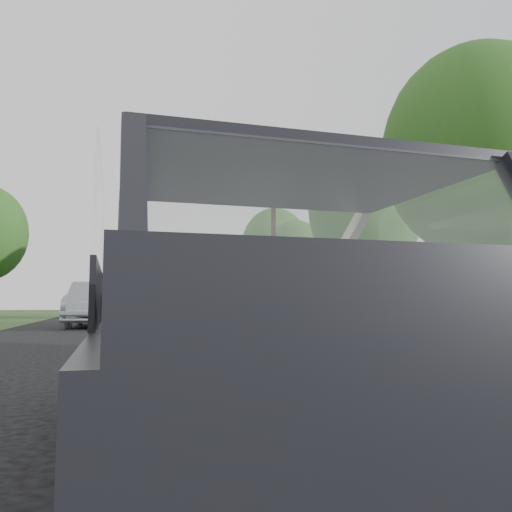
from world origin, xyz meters
TOP-DOWN VIEW (x-y plane):
  - ground at (0.00, 0.00)m, footprint 140.00×140.00m
  - subject_car at (0.00, 0.00)m, footprint 1.80×4.00m
  - dashboard at (0.00, 0.62)m, footprint 1.58×0.45m
  - driver_seat at (-0.40, -0.29)m, footprint 0.50×0.72m
  - passenger_seat at (0.40, -0.29)m, footprint 0.50×0.72m
  - steering_wheel at (-0.40, 0.33)m, footprint 0.36×0.36m
  - cat at (0.18, 0.59)m, footprint 0.54×0.28m
  - guardrail at (4.30, 10.00)m, footprint 0.05×90.00m
  - other_car at (-1.38, 16.01)m, footprint 2.24×4.96m
  - highway_sign at (4.54, 16.22)m, footprint 0.25×0.92m
  - utility_pole at (6.82, 20.75)m, footprint 0.30×0.30m
  - tree_0 at (7.78, 7.32)m, footprint 5.45×5.45m
  - tree_1 at (10.37, 17.85)m, footprint 6.17×6.17m
  - tree_2 at (9.99, 26.04)m, footprint 4.31×4.31m
  - tree_3 at (13.17, 39.80)m, footprint 6.18×6.18m

SIDE VIEW (x-z plane):
  - ground at x=0.00m, z-range 0.00..0.00m
  - guardrail at x=4.30m, z-range 0.42..0.74m
  - subject_car at x=0.00m, z-range 0.00..1.45m
  - other_car at x=-1.38m, z-range 0.00..1.59m
  - dashboard at x=0.00m, z-range 0.70..1.00m
  - driver_seat at x=-0.40m, z-range 0.67..1.09m
  - passenger_seat at x=0.40m, z-range 0.67..1.09m
  - steering_wheel at x=-0.40m, z-range 0.90..0.94m
  - cat at x=0.18m, z-range 0.96..1.19m
  - highway_sign at x=4.54m, z-range 0.00..2.29m
  - tree_2 at x=9.99m, z-range 0.00..5.81m
  - tree_0 at x=7.78m, z-range 0.00..7.01m
  - utility_pole at x=6.82m, z-range 0.00..7.42m
  - tree_1 at x=10.37m, z-range 0.00..8.07m
  - tree_3 at x=13.17m, z-range 0.00..9.21m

